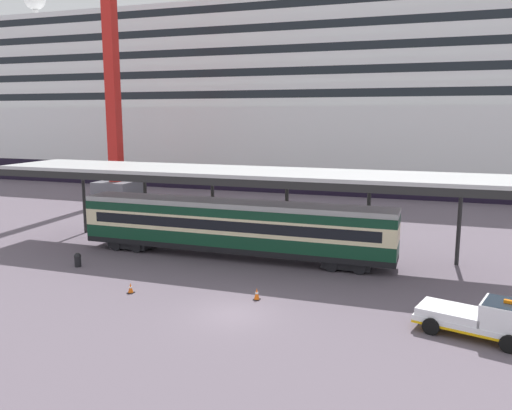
% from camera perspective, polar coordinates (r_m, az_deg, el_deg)
% --- Properties ---
extents(ground_plane, '(400.00, 400.00, 0.00)m').
position_cam_1_polar(ground_plane, '(27.24, -2.50, -11.95)').
color(ground_plane, '#605460').
extents(cruise_ship, '(154.44, 28.08, 33.66)m').
position_cam_1_polar(cruise_ship, '(82.36, 1.17, 10.99)').
color(cruise_ship, black).
rests_on(cruise_ship, ground).
extents(platform_canopy, '(36.34, 6.37, 6.31)m').
position_cam_1_polar(platform_canopy, '(36.69, -2.31, 3.46)').
color(platform_canopy, '#B4B4B4').
rests_on(platform_canopy, ground).
extents(train_carriage, '(22.84, 2.81, 4.11)m').
position_cam_1_polar(train_carriage, '(36.87, -2.53, -2.36)').
color(train_carriage, black).
rests_on(train_carriage, ground).
extents(service_truck, '(5.55, 3.35, 2.02)m').
position_cam_1_polar(service_truck, '(26.35, 24.10, -11.31)').
color(service_truck, white).
rests_on(service_truck, ground).
extents(traffic_cone_near, '(0.36, 0.36, 0.69)m').
position_cam_1_polar(traffic_cone_near, '(29.07, 0.08, -9.79)').
color(traffic_cone_near, black).
rests_on(traffic_cone_near, ground).
extents(traffic_cone_mid, '(0.36, 0.36, 0.61)m').
position_cam_1_polar(traffic_cone_mid, '(30.98, -13.68, -8.90)').
color(traffic_cone_mid, black).
rests_on(traffic_cone_mid, ground).
extents(dockside_crane, '(10.03, 4.40, 53.44)m').
position_cam_1_polar(dockside_crane, '(63.00, -15.46, 15.02)').
color(dockside_crane, '#595960').
rests_on(dockside_crane, ground).
extents(quay_bollard, '(0.48, 0.48, 0.96)m').
position_cam_1_polar(quay_bollard, '(37.11, -19.09, -5.68)').
color(quay_bollard, black).
rests_on(quay_bollard, ground).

